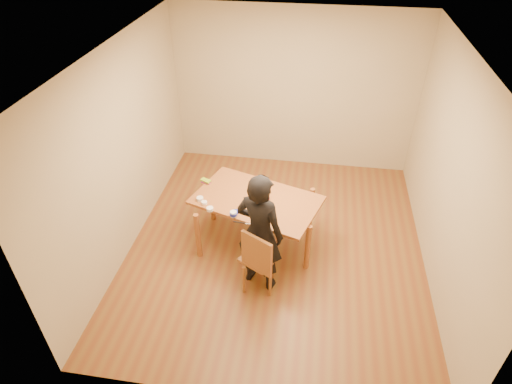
# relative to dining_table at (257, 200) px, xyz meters

# --- Properties ---
(room_shell) EXTENTS (4.00, 4.50, 2.70)m
(room_shell) POSITION_rel_dining_table_xyz_m (0.28, 0.31, 0.62)
(room_shell) COLOR brown
(room_shell) RESTS_ON ground
(dining_table) EXTENTS (1.82, 1.41, 0.04)m
(dining_table) POSITION_rel_dining_table_xyz_m (0.00, 0.00, 0.00)
(dining_table) COLOR brown
(dining_table) RESTS_ON floor
(dining_chair) EXTENTS (0.52, 0.52, 0.04)m
(dining_chair) POSITION_rel_dining_table_xyz_m (0.15, -0.78, -0.28)
(dining_chair) COLOR brown
(dining_chair) RESTS_ON floor
(cake_plate) EXTENTS (0.26, 0.26, 0.02)m
(cake_plate) POSITION_rel_dining_table_xyz_m (0.04, 0.00, 0.03)
(cake_plate) COLOR #AD0B35
(cake_plate) RESTS_ON dining_table
(cake) EXTENTS (0.24, 0.24, 0.08)m
(cake) POSITION_rel_dining_table_xyz_m (0.04, 0.00, 0.08)
(cake) COLOR white
(cake) RESTS_ON cake_plate
(frosting_dome) EXTENTS (0.24, 0.24, 0.03)m
(frosting_dome) POSITION_rel_dining_table_xyz_m (0.04, 0.00, 0.13)
(frosting_dome) COLOR white
(frosting_dome) RESTS_ON cake
(frosting_tub) EXTENTS (0.08, 0.08, 0.07)m
(frosting_tub) POSITION_rel_dining_table_xyz_m (-0.23, -0.40, 0.06)
(frosting_tub) COLOR white
(frosting_tub) RESTS_ON dining_table
(frosting_lid) EXTENTS (0.10, 0.10, 0.01)m
(frosting_lid) POSITION_rel_dining_table_xyz_m (-0.22, -0.31, 0.02)
(frosting_lid) COLOR #1923A4
(frosting_lid) RESTS_ON dining_table
(frosting_dollop) EXTENTS (0.04, 0.04, 0.02)m
(frosting_dollop) POSITION_rel_dining_table_xyz_m (-0.22, -0.31, 0.04)
(frosting_dollop) COLOR white
(frosting_dollop) RESTS_ON frosting_lid
(ramekin_green) EXTENTS (0.09, 0.09, 0.04)m
(ramekin_green) POSITION_rel_dining_table_xyz_m (-0.55, -0.33, 0.04)
(ramekin_green) COLOR white
(ramekin_green) RESTS_ON dining_table
(ramekin_yellow) EXTENTS (0.07, 0.07, 0.04)m
(ramekin_yellow) POSITION_rel_dining_table_xyz_m (-0.65, -0.21, 0.04)
(ramekin_yellow) COLOR white
(ramekin_yellow) RESTS_ON dining_table
(ramekin_multi) EXTENTS (0.09, 0.09, 0.04)m
(ramekin_multi) POSITION_rel_dining_table_xyz_m (-0.73, -0.14, 0.04)
(ramekin_multi) COLOR white
(ramekin_multi) RESTS_ON dining_table
(candy_box_pink) EXTENTS (0.14, 0.09, 0.02)m
(candy_box_pink) POSITION_rel_dining_table_xyz_m (-0.75, 0.27, 0.03)
(candy_box_pink) COLOR #C02D6D
(candy_box_pink) RESTS_ON dining_table
(candy_box_green) EXTENTS (0.16, 0.13, 0.02)m
(candy_box_green) POSITION_rel_dining_table_xyz_m (-0.76, 0.27, 0.05)
(candy_box_green) COLOR #2C991C
(candy_box_green) RESTS_ON candy_box_pink
(spatula) EXTENTS (0.15, 0.02, 0.01)m
(spatula) POSITION_rel_dining_table_xyz_m (-0.14, -0.51, 0.02)
(spatula) COLOR black
(spatula) RESTS_ON dining_table
(person) EXTENTS (0.69, 0.56, 1.63)m
(person) POSITION_rel_dining_table_xyz_m (0.15, -0.73, 0.08)
(person) COLOR black
(person) RESTS_ON floor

